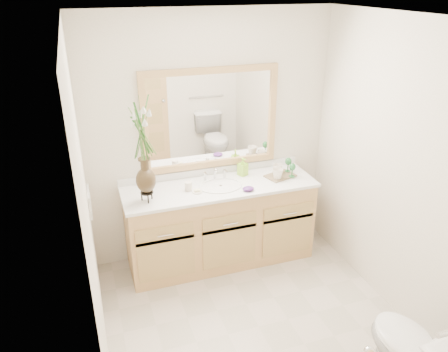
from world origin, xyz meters
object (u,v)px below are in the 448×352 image
object	(u,v)px
flower_vase	(143,140)
tray	(280,176)
soap_bottle	(243,167)
tumbler	(188,186)

from	to	relation	value
flower_vase	tray	xyz separation A→B (m)	(1.33, 0.09, -0.56)
flower_vase	tray	distance (m)	1.45
flower_vase	tray	size ratio (longest dim) A/B	2.93
flower_vase	soap_bottle	bearing A→B (deg)	13.94
flower_vase	tray	world-z (taller)	flower_vase
tumbler	tray	size ratio (longest dim) A/B	0.30
tumbler	soap_bottle	world-z (taller)	soap_bottle
soap_bottle	tray	size ratio (longest dim) A/B	0.57
flower_vase	tumbler	bearing A→B (deg)	11.88
flower_vase	tray	bearing A→B (deg)	3.98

